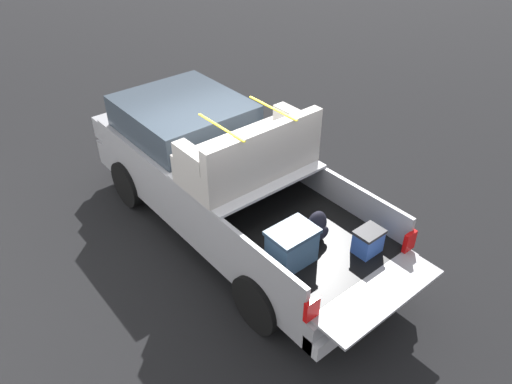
% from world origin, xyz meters
% --- Properties ---
extents(ground_plane, '(40.00, 40.00, 0.00)m').
position_xyz_m(ground_plane, '(0.00, 0.00, 0.00)').
color(ground_plane, black).
extents(pickup_truck, '(6.05, 2.06, 2.23)m').
position_xyz_m(pickup_truck, '(0.37, 0.00, 0.96)').
color(pickup_truck, gray).
rests_on(pickup_truck, ground_plane).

